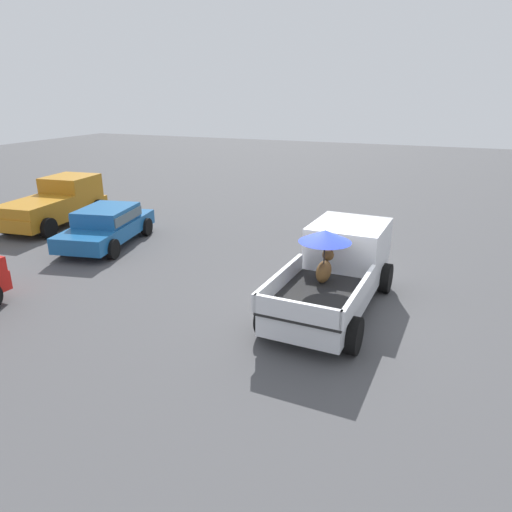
% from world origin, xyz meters
% --- Properties ---
extents(ground_plane, '(80.00, 80.00, 0.00)m').
position_xyz_m(ground_plane, '(0.00, 0.00, 0.00)').
color(ground_plane, '#4C4C4F').
extents(pickup_truck_main, '(5.14, 2.46, 2.19)m').
position_xyz_m(pickup_truck_main, '(0.47, -0.02, 0.97)').
color(pickup_truck_main, black).
rests_on(pickup_truck_main, ground).
extents(pickup_truck_far, '(4.96, 2.55, 1.80)m').
position_xyz_m(pickup_truck_far, '(3.80, 12.30, 0.87)').
color(pickup_truck_far, black).
rests_on(pickup_truck_far, ground).
extents(parked_sedan_near, '(4.56, 2.59, 1.33)m').
position_xyz_m(parked_sedan_near, '(2.29, 8.60, 0.74)').
color(parked_sedan_near, black).
rests_on(parked_sedan_near, ground).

